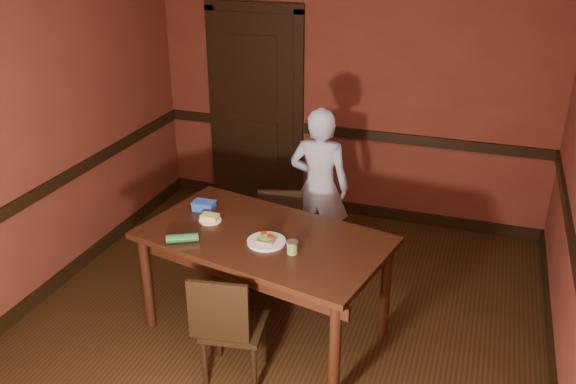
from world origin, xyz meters
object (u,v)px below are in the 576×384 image
Objects in this scene: sauce_jar at (292,247)px; food_tub at (204,206)px; cheese_saucer at (210,218)px; dining_table at (265,284)px; person at (319,187)px; chair_near at (235,324)px; chair_far at (269,242)px; sandwich_plate at (266,240)px.

food_tub is (-0.86, 0.41, -0.01)m from sauce_jar.
sauce_jar is at bearing -19.15° from cheese_saucer.
dining_table is 1.19m from person.
person is at bearing 51.10° from food_tub.
dining_table is at bearing -9.71° from cheese_saucer.
dining_table is 0.54m from chair_near.
dining_table is at bearing -24.21° from food_tub.
dining_table is 19.22× the size of sauce_jar.
chair_far is 2.98× the size of sandwich_plate.
chair_far is 4.66× the size of food_tub.
food_tub is at bearing -151.11° from chair_far.
sauce_jar is (0.19, -1.32, 0.14)m from person.
food_tub is at bearing 154.50° from sauce_jar.
sauce_jar is at bearing -20.71° from dining_table.
dining_table is 2.15× the size of chair_far.
food_tub reaches higher than sandwich_plate.
sandwich_plate is 1.56× the size of food_tub.
dining_table is 0.45m from sandwich_plate.
person is (0.09, 1.69, 0.30)m from chair_near.
chair_near reaches higher than dining_table.
dining_table is 0.56m from sauce_jar.
person is 1.14m from food_tub.
person is 5.33× the size of sandwich_plate.
chair_near is (-0.01, -0.54, 0.01)m from dining_table.
cheese_saucer is (-0.52, 0.18, 0.00)m from sandwich_plate.
dining_table is 10.30× the size of cheese_saucer.
chair_far is 0.87m from sandwich_plate.
sauce_jar is at bearing -136.72° from chair_near.
sauce_jar is (0.22, -0.08, 0.03)m from sandwich_plate.
food_tub is (-0.59, 0.23, 0.45)m from dining_table.
food_tub is (-0.67, -0.91, 0.13)m from person.
cheese_saucer is at bearing -131.87° from chair_far.
food_tub is at bearing 152.73° from sandwich_plate.
chair_far is 4.79× the size of cheese_saucer.
sandwich_plate is at bearing 83.58° from person.
cheese_saucer reaches higher than chair_far.
person is (0.28, 0.53, 0.32)m from chair_far.
dining_table is at bearing -87.82° from chair_far.
person reaches higher than chair_near.
food_tub is (-0.65, 0.33, 0.02)m from sandwich_plate.
sandwich_plate is at bearing -107.45° from chair_near.
chair_near is 4.85× the size of food_tub.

